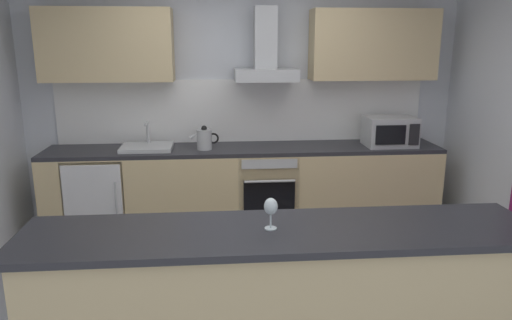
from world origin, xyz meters
TOP-DOWN VIEW (x-y plane):
  - ground at (0.00, 0.00)m, footprint 5.52×4.70m
  - wall_back at (0.00, 1.91)m, footprint 5.52×0.12m
  - backsplash_tile at (0.00, 1.84)m, footprint 3.85×0.02m
  - counter_back at (0.00, 1.53)m, footprint 3.98×0.60m
  - counter_island at (0.06, -0.77)m, footprint 2.87×0.64m
  - upper_cabinets at (0.00, 1.68)m, footprint 3.93×0.32m
  - oven at (0.22, 1.50)m, footprint 0.60×0.62m
  - refrigerator at (-1.46, 1.50)m, footprint 0.58×0.60m
  - microwave at (1.49, 1.47)m, footprint 0.50×0.38m
  - sink at (-0.97, 1.51)m, footprint 0.50×0.40m
  - kettle at (-0.40, 1.47)m, footprint 0.29×0.15m
  - range_hood at (0.22, 1.63)m, footprint 0.62×0.45m
  - wine_glass at (0.00, -0.76)m, footprint 0.08×0.08m

SIDE VIEW (x-z plane):
  - ground at x=0.00m, z-range -0.02..0.00m
  - refrigerator at x=-1.46m, z-range 0.00..0.85m
  - counter_back at x=0.00m, z-range 0.00..0.90m
  - oven at x=0.22m, z-range 0.06..0.86m
  - counter_island at x=0.06m, z-range 0.01..0.95m
  - sink at x=-0.97m, z-range 0.80..1.06m
  - kettle at x=-0.40m, z-range 0.89..1.13m
  - microwave at x=1.49m, z-range 0.90..1.20m
  - wine_glass at x=0.00m, z-range 0.97..1.15m
  - backsplash_tile at x=0.00m, z-range 0.90..1.56m
  - wall_back at x=0.00m, z-range 0.00..2.60m
  - range_hood at x=0.22m, z-range 1.43..2.15m
  - upper_cabinets at x=0.00m, z-range 1.56..2.26m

